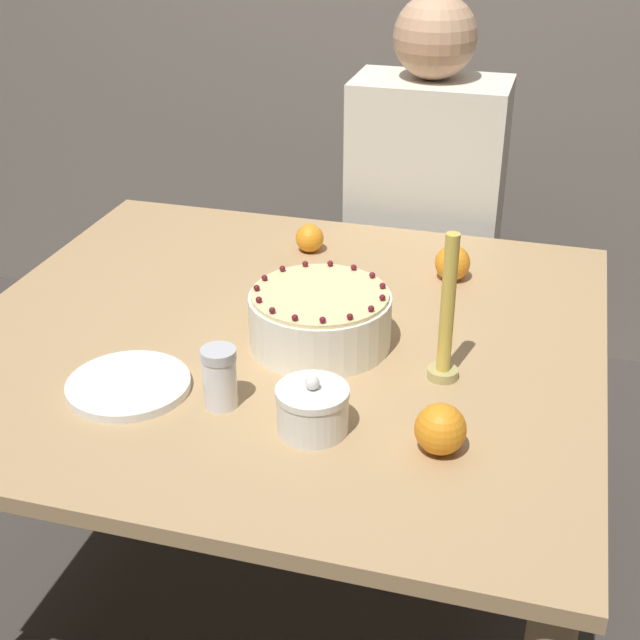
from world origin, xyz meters
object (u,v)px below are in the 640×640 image
at_px(cake, 320,318).
at_px(sugar_bowl, 312,409).
at_px(candle, 446,322).
at_px(sugar_shaker, 220,377).
at_px(person_man_blue_shirt, 422,260).

bearing_deg(cake, sugar_bowl, -76.71).
bearing_deg(candle, sugar_shaker, -151.43).
height_order(cake, sugar_bowl, cake).
bearing_deg(candle, cake, 166.31).
xyz_separation_m(sugar_bowl, sugar_shaker, (-0.17, 0.03, 0.02)).
bearing_deg(sugar_bowl, sugar_shaker, 170.89).
bearing_deg(sugar_shaker, candle, 28.57).
relative_size(sugar_bowl, person_man_blue_shirt, 0.10).
distance_m(sugar_bowl, sugar_shaker, 0.18).
bearing_deg(sugar_bowl, person_man_blue_shirt, 90.02).
height_order(cake, candle, candle).
xyz_separation_m(sugar_shaker, candle, (0.35, 0.19, 0.06)).
distance_m(cake, person_man_blue_shirt, 0.85).
bearing_deg(cake, person_man_blue_shirt, 85.37).
distance_m(sugar_bowl, person_man_blue_shirt, 1.12).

